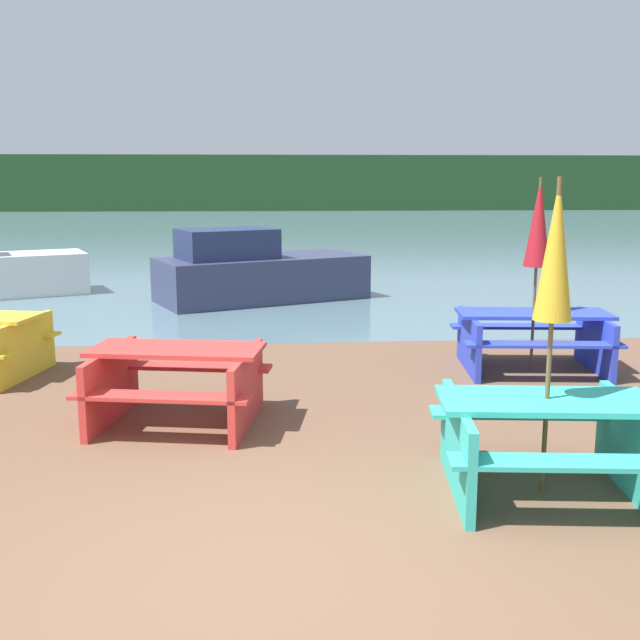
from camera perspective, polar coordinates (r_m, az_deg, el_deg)
ground_plane at (r=4.77m, az=-5.10°, el=-18.98°), size 60.00×60.00×0.00m
water at (r=35.71m, az=-4.02°, el=6.95°), size 60.00×50.00×0.00m
far_treeline at (r=55.63m, az=-3.99°, el=10.37°), size 80.00×1.60×4.00m
picnic_table_teal at (r=5.97m, az=16.75°, el=-8.45°), size 1.72×1.53×0.74m
picnic_table_red at (r=7.41m, az=-10.80°, el=-4.35°), size 1.85×1.63×0.76m
picnic_table_blue at (r=9.66m, az=15.88°, el=-1.05°), size 1.97×1.54×0.74m
umbrella_gold at (r=5.68m, az=17.51°, el=4.90°), size 0.28×0.28×2.38m
umbrella_crimson at (r=9.48m, az=16.31°, el=7.05°), size 0.32×0.32×2.37m
boat at (r=14.69m, az=-4.89°, el=3.62°), size 4.32×3.16×1.42m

